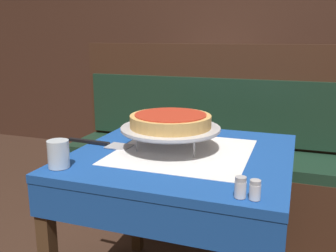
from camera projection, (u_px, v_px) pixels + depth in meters
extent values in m
cube|color=#194799|center=(183.00, 155.00, 1.47)|extent=(0.83, 0.83, 0.03)
cube|color=white|center=(183.00, 151.00, 1.47)|extent=(0.51, 0.51, 0.00)
cube|color=#194799|center=(183.00, 173.00, 1.49)|extent=(0.82, 0.82, 0.12)
cube|color=#4C331E|center=(137.00, 191.00, 2.03)|extent=(0.05, 0.05, 0.69)
cube|color=#4C331E|center=(281.00, 213.00, 1.78)|extent=(0.05, 0.05, 0.69)
cube|color=beige|center=(212.00, 91.00, 3.15)|extent=(0.66, 0.66, 0.03)
cube|color=white|center=(212.00, 89.00, 3.15)|extent=(0.41, 0.41, 0.00)
cube|color=beige|center=(212.00, 102.00, 3.18)|extent=(0.66, 0.66, 0.17)
cube|color=#4C331E|center=(168.00, 138.00, 3.07)|extent=(0.05, 0.05, 0.70)
cube|color=#4C331E|center=(240.00, 145.00, 2.87)|extent=(0.05, 0.05, 0.70)
cube|color=#4C331E|center=(188.00, 123.00, 3.61)|extent=(0.05, 0.05, 0.70)
cube|color=#4C331E|center=(250.00, 128.00, 3.42)|extent=(0.05, 0.05, 0.70)
cube|color=#3D2316|center=(203.00, 192.00, 2.35)|extent=(1.75, 0.45, 0.43)
cube|color=#193323|center=(204.00, 154.00, 2.29)|extent=(1.71, 0.44, 0.06)
cube|color=#3D2316|center=(213.00, 94.00, 2.39)|extent=(1.75, 0.06, 0.63)
cube|color=#193323|center=(211.00, 110.00, 2.37)|extent=(1.68, 0.02, 0.40)
cube|color=#3D2319|center=(255.00, 32.00, 3.33)|extent=(6.00, 0.04, 2.40)
cylinder|color=#ADADB2|center=(181.00, 132.00, 1.61)|extent=(0.01, 0.01, 0.08)
cylinder|color=#ADADB2|center=(137.00, 142.00, 1.46)|extent=(0.01, 0.01, 0.08)
cylinder|color=#ADADB2|center=(194.00, 148.00, 1.39)|extent=(0.01, 0.01, 0.08)
cylinder|color=#ADADB2|center=(171.00, 132.00, 1.48)|extent=(0.27, 0.27, 0.01)
cylinder|color=silver|center=(171.00, 130.00, 1.47)|extent=(0.38, 0.38, 0.01)
cylinder|color=silver|center=(171.00, 128.00, 1.47)|extent=(0.39, 0.39, 0.01)
cylinder|color=tan|center=(171.00, 121.00, 1.47)|extent=(0.32, 0.32, 0.05)
cylinder|color=red|center=(171.00, 115.00, 1.46)|extent=(0.28, 0.28, 0.01)
cube|color=#BCBCC1|center=(119.00, 146.00, 1.53)|extent=(0.10, 0.09, 0.00)
cube|color=black|center=(89.00, 142.00, 1.58)|extent=(0.20, 0.03, 0.01)
cylinder|color=silver|center=(58.00, 154.00, 1.28)|extent=(0.07, 0.07, 0.10)
cylinder|color=silver|center=(240.00, 189.00, 1.05)|extent=(0.03, 0.03, 0.05)
cylinder|color=#B7B7BC|center=(241.00, 179.00, 1.04)|extent=(0.03, 0.03, 0.01)
cylinder|color=silver|center=(255.00, 192.00, 1.03)|extent=(0.03, 0.03, 0.04)
cylinder|color=#B7B7BC|center=(256.00, 182.00, 1.03)|extent=(0.03, 0.03, 0.01)
cube|color=black|center=(219.00, 86.00, 3.20)|extent=(0.13, 0.13, 0.03)
cylinder|color=black|center=(219.00, 78.00, 3.18)|extent=(0.01, 0.01, 0.11)
cylinder|color=red|center=(220.00, 79.00, 3.22)|extent=(0.04, 0.04, 0.09)
cylinder|color=white|center=(218.00, 80.00, 3.15)|extent=(0.04, 0.04, 0.09)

